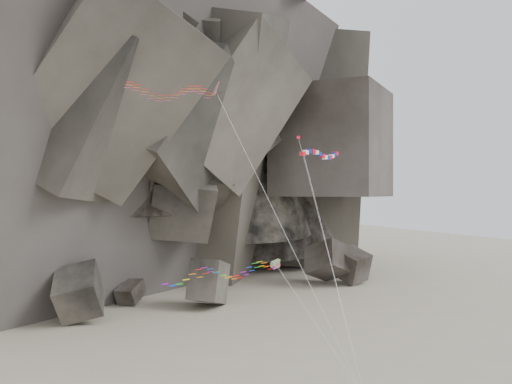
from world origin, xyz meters
TOP-DOWN VIEW (x-y plane):
  - ground at (0.00, 0.00)m, footprint 260.00×260.00m
  - headland at (0.00, 70.00)m, footprint 110.00×70.00m
  - boulder_field at (0.90, 33.36)m, footprint 81.44×15.51m
  - delta_kite at (-13.63, 4.12)m, footprint 15.71×16.61m
  - banner_kite at (2.48, 0.41)m, footprint 9.25×13.70m
  - parafoil_kite at (-9.60, 1.53)m, footprint 15.18×14.08m
  - pennant_kite at (1.58, 0.69)m, footprint 6.15×16.49m

SIDE VIEW (x-z plane):
  - ground at x=0.00m, z-range 0.00..0.00m
  - boulder_field at x=0.90m, z-range -1.88..7.27m
  - parafoil_kite at x=-9.60m, z-range 5.99..16.43m
  - pennant_kite at x=1.58m, z-range 6.67..30.37m
  - banner_kite at x=2.48m, z-range 11.73..33.67m
  - delta_kite at x=-13.63m, z-range 14.30..43.20m
  - headland at x=0.00m, z-range 0.00..84.00m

